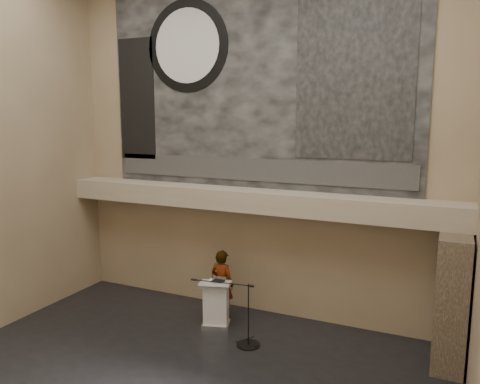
% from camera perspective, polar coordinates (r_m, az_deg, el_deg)
% --- Properties ---
extents(wall_back, '(10.00, 0.02, 8.50)m').
position_cam_1_polar(wall_back, '(11.56, 1.66, 5.73)').
color(wall_back, '#857354').
rests_on(wall_back, floor).
extents(soffit, '(10.00, 0.80, 0.50)m').
position_cam_1_polar(soffit, '(11.35, 0.84, -0.95)').
color(soffit, '#9F917B').
rests_on(soffit, wall_back).
extents(sprinkler_left, '(0.04, 0.04, 0.06)m').
position_cam_1_polar(sprinkler_left, '(12.08, -6.23, -1.72)').
color(sprinkler_left, '#B2893D').
rests_on(sprinkler_left, soffit).
extents(sprinkler_right, '(0.04, 0.04, 0.06)m').
position_cam_1_polar(sprinkler_right, '(10.75, 10.06, -3.20)').
color(sprinkler_right, '#B2893D').
rests_on(sprinkler_right, soffit).
extents(banner, '(8.00, 0.05, 5.00)m').
position_cam_1_polar(banner, '(11.53, 1.63, 12.94)').
color(banner, black).
rests_on(banner, wall_back).
extents(banner_text_strip, '(7.76, 0.02, 0.55)m').
position_cam_1_polar(banner_text_strip, '(11.54, 1.51, 2.74)').
color(banner_text_strip, '#2E2E2E').
rests_on(banner_text_strip, banner).
extents(banner_clock_rim, '(2.30, 0.02, 2.30)m').
position_cam_1_polar(banner_clock_rim, '(12.40, -6.47, 17.27)').
color(banner_clock_rim, black).
rests_on(banner_clock_rim, banner).
extents(banner_clock_face, '(1.84, 0.02, 1.84)m').
position_cam_1_polar(banner_clock_face, '(12.39, -6.52, 17.28)').
color(banner_clock_face, silver).
rests_on(banner_clock_face, banner).
extents(banner_building_print, '(2.60, 0.02, 3.60)m').
position_cam_1_polar(banner_building_print, '(10.79, 13.71, 13.46)').
color(banner_building_print, black).
rests_on(banner_building_print, banner).
extents(banner_brick_print, '(1.10, 0.02, 3.20)m').
position_cam_1_polar(banner_brick_print, '(13.18, -12.45, 10.97)').
color(banner_brick_print, black).
rests_on(banner_brick_print, banner).
extents(stone_pier, '(0.60, 1.40, 2.70)m').
position_cam_1_polar(stone_pier, '(10.43, 24.36, -11.88)').
color(stone_pier, '#433729').
rests_on(stone_pier, floor).
extents(lectern, '(0.83, 0.69, 1.13)m').
position_cam_1_polar(lectern, '(11.44, -2.94, -13.43)').
color(lectern, silver).
rests_on(lectern, floor).
extents(binder, '(0.27, 0.22, 0.04)m').
position_cam_1_polar(binder, '(11.21, -2.69, -10.81)').
color(binder, black).
rests_on(binder, lectern).
extents(papers, '(0.23, 0.31, 0.00)m').
position_cam_1_polar(papers, '(11.27, -3.40, -10.78)').
color(papers, white).
rests_on(papers, lectern).
extents(speaker_person, '(0.67, 0.48, 1.73)m').
position_cam_1_polar(speaker_person, '(11.76, -2.18, -11.14)').
color(speaker_person, beige).
rests_on(speaker_person, floor).
extents(mic_stand, '(1.58, 0.52, 1.41)m').
position_cam_1_polar(mic_stand, '(10.69, 0.74, -17.11)').
color(mic_stand, black).
rests_on(mic_stand, floor).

